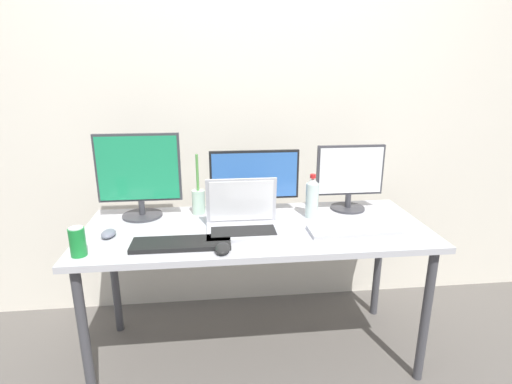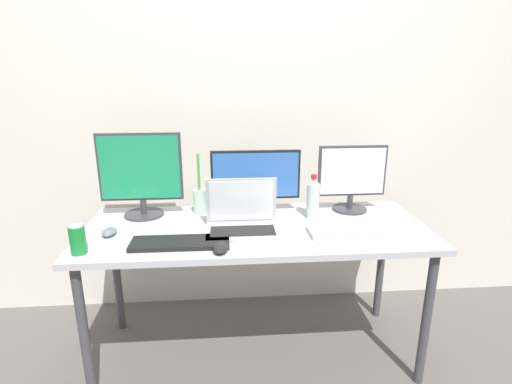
% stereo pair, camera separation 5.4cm
% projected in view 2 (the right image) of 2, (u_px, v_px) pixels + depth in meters
% --- Properties ---
extents(ground_plane, '(16.00, 16.00, 0.00)m').
position_uv_depth(ground_plane, '(256.00, 351.00, 2.20)').
color(ground_plane, '#5B5651').
extents(wall_back, '(7.00, 0.08, 2.60)m').
position_uv_depth(wall_back, '(248.00, 103.00, 2.39)').
color(wall_back, silver).
rests_on(wall_back, ground).
extents(work_desk, '(1.69, 0.69, 0.74)m').
position_uv_depth(work_desk, '(256.00, 239.00, 2.01)').
color(work_desk, '#424247').
rests_on(work_desk, ground).
extents(monitor_left, '(0.43, 0.21, 0.44)m').
position_uv_depth(monitor_left, '(141.00, 174.00, 2.07)').
color(monitor_left, '#38383D').
rests_on(monitor_left, work_desk).
extents(monitor_center, '(0.48, 0.19, 0.34)m').
position_uv_depth(monitor_center, '(256.00, 180.00, 2.14)').
color(monitor_center, black).
rests_on(monitor_center, work_desk).
extents(monitor_right, '(0.37, 0.19, 0.36)m').
position_uv_depth(monitor_right, '(352.00, 177.00, 2.17)').
color(monitor_right, '#38383D').
rests_on(monitor_right, work_desk).
extents(laptop_silver, '(0.34, 0.24, 0.25)m').
position_uv_depth(laptop_silver, '(242.00, 219.00, 1.92)').
color(laptop_silver, '#B7B7BC').
rests_on(laptop_silver, work_desk).
extents(keyboard_main, '(0.44, 0.15, 0.02)m').
position_uv_depth(keyboard_main, '(180.00, 243.00, 1.78)').
color(keyboard_main, black).
rests_on(keyboard_main, work_desk).
extents(keyboard_aux, '(0.44, 0.16, 0.02)m').
position_uv_depth(keyboard_aux, '(354.00, 231.00, 1.90)').
color(keyboard_aux, '#B2B2B7').
rests_on(keyboard_aux, work_desk).
extents(mouse_by_keyboard, '(0.07, 0.10, 0.03)m').
position_uv_depth(mouse_by_keyboard, '(109.00, 232.00, 1.88)').
color(mouse_by_keyboard, slate).
rests_on(mouse_by_keyboard, work_desk).
extents(mouse_by_laptop, '(0.08, 0.12, 0.03)m').
position_uv_depth(mouse_by_laptop, '(221.00, 248.00, 1.71)').
color(mouse_by_laptop, black).
rests_on(mouse_by_laptop, work_desk).
extents(water_bottle, '(0.07, 0.07, 0.23)m').
position_uv_depth(water_bottle, '(313.00, 198.00, 2.08)').
color(water_bottle, silver).
rests_on(water_bottle, work_desk).
extents(soda_can_near_keyboard, '(0.07, 0.07, 0.13)m').
position_uv_depth(soda_can_near_keyboard, '(78.00, 240.00, 1.68)').
color(soda_can_near_keyboard, '#197F33').
rests_on(soda_can_near_keyboard, work_desk).
extents(bamboo_vase, '(0.07, 0.07, 0.33)m').
position_uv_depth(bamboo_vase, '(200.00, 200.00, 2.15)').
color(bamboo_vase, '#B2D1B7').
rests_on(bamboo_vase, work_desk).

